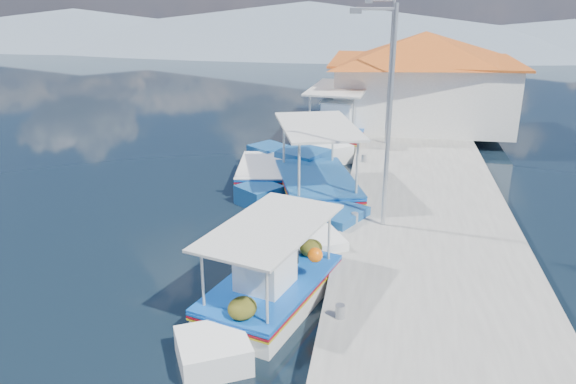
# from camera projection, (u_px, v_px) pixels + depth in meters

# --- Properties ---
(ground) EXTENTS (160.00, 160.00, 0.00)m
(ground) POSITION_uv_depth(u_px,v_px,m) (207.00, 259.00, 15.08)
(ground) COLOR black
(ground) RESTS_ON ground
(quay) EXTENTS (5.00, 44.00, 0.50)m
(quay) POSITION_uv_depth(u_px,v_px,m) (421.00, 188.00, 19.60)
(quay) COLOR #AAA89F
(quay) RESTS_ON ground
(bollards) EXTENTS (0.20, 17.20, 0.30)m
(bollards) POSITION_uv_depth(u_px,v_px,m) (360.00, 181.00, 19.10)
(bollards) COLOR #A5A8AD
(bollards) RESTS_ON quay
(main_caique) EXTENTS (3.20, 6.42, 2.21)m
(main_caique) POSITION_uv_depth(u_px,v_px,m) (271.00, 287.00, 12.84)
(main_caique) COLOR white
(main_caique) RESTS_ON ground
(caique_green_canopy) EXTENTS (3.82, 7.42, 2.91)m
(caique_green_canopy) POSITION_uv_depth(u_px,v_px,m) (318.00, 187.00, 19.19)
(caique_green_canopy) COLOR navy
(caique_green_canopy) RESTS_ON ground
(caique_blue_hull) EXTENTS (2.32, 6.07, 1.09)m
(caique_blue_hull) POSITION_uv_depth(u_px,v_px,m) (265.00, 175.00, 20.88)
(caique_blue_hull) COLOR navy
(caique_blue_hull) RESTS_ON ground
(caique_far) EXTENTS (2.90, 8.28, 2.91)m
(caique_far) POSITION_uv_depth(u_px,v_px,m) (338.00, 132.00, 26.03)
(caique_far) COLOR white
(caique_far) RESTS_ON ground
(harbor_building) EXTENTS (10.49, 10.49, 4.40)m
(harbor_building) POSITION_uv_depth(u_px,v_px,m) (423.00, 77.00, 27.01)
(harbor_building) COLOR white
(harbor_building) RESTS_ON quay
(lamp_post_near) EXTENTS (1.21, 0.14, 6.00)m
(lamp_post_near) POSITION_uv_depth(u_px,v_px,m) (386.00, 108.00, 14.88)
(lamp_post_near) COLOR #A5A8AD
(lamp_post_near) RESTS_ON quay
(lamp_post_far) EXTENTS (1.21, 0.14, 6.00)m
(lamp_post_far) POSITION_uv_depth(u_px,v_px,m) (388.00, 64.00, 23.21)
(lamp_post_far) COLOR #A5A8AD
(lamp_post_far) RESTS_ON quay
(mountain_ridge) EXTENTS (171.40, 96.00, 5.50)m
(mountain_ridge) POSITION_uv_depth(u_px,v_px,m) (407.00, 30.00, 65.14)
(mountain_ridge) COLOR slate
(mountain_ridge) RESTS_ON ground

